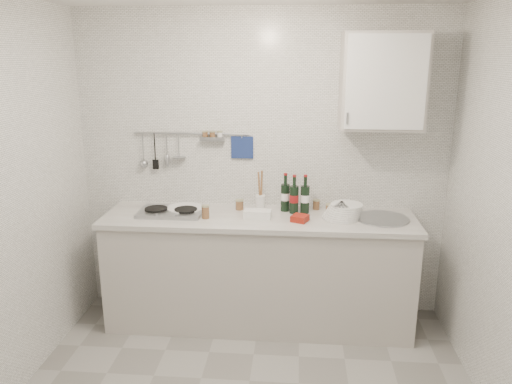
% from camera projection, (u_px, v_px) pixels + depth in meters
% --- Properties ---
extents(back_wall, '(3.00, 0.02, 2.50)m').
position_uv_depth(back_wall, '(262.00, 167.00, 4.10)').
color(back_wall, silver).
rests_on(back_wall, floor).
extents(counter, '(2.44, 0.64, 0.96)m').
position_uv_depth(counter, '(260.00, 273.00, 4.03)').
color(counter, '#B0AAA3').
rests_on(counter, floor).
extents(wall_rail, '(0.98, 0.09, 0.34)m').
position_uv_depth(wall_rail, '(189.00, 145.00, 4.07)').
color(wall_rail, '#93969B').
rests_on(wall_rail, back_wall).
extents(wall_cabinet, '(0.60, 0.38, 0.70)m').
position_uv_depth(wall_cabinet, '(382.00, 81.00, 3.66)').
color(wall_cabinet, '#B0AAA3').
rests_on(wall_cabinet, back_wall).
extents(plate_stack_hob, '(0.31, 0.30, 0.04)m').
position_uv_depth(plate_stack_hob, '(184.00, 209.00, 4.00)').
color(plate_stack_hob, '#4E61B2').
rests_on(plate_stack_hob, counter).
extents(plate_stack_sink, '(0.31, 0.30, 0.12)m').
position_uv_depth(plate_stack_sink, '(344.00, 211.00, 3.84)').
color(plate_stack_sink, white).
rests_on(plate_stack_sink, counter).
extents(wine_bottles, '(0.23, 0.12, 0.31)m').
position_uv_depth(wine_bottles, '(295.00, 194.00, 3.95)').
color(wine_bottles, black).
rests_on(wine_bottles, counter).
extents(butter_dish, '(0.21, 0.12, 0.06)m').
position_uv_depth(butter_dish, '(258.00, 214.00, 3.85)').
color(butter_dish, white).
rests_on(butter_dish, counter).
extents(strawberry_punnet, '(0.15, 0.15, 0.05)m').
position_uv_depth(strawberry_punnet, '(300.00, 218.00, 3.77)').
color(strawberry_punnet, '#AA2112').
rests_on(strawberry_punnet, counter).
extents(utensil_crock, '(0.08, 0.08, 0.33)m').
position_uv_depth(utensil_crock, '(260.00, 200.00, 4.04)').
color(utensil_crock, white).
rests_on(utensil_crock, counter).
extents(jar_a, '(0.07, 0.07, 0.08)m').
position_uv_depth(jar_a, '(240.00, 205.00, 4.05)').
color(jar_a, brown).
rests_on(jar_a, counter).
extents(jar_b, '(0.06, 0.06, 0.08)m').
position_uv_depth(jar_b, '(316.00, 204.00, 4.06)').
color(jar_b, brown).
rests_on(jar_b, counter).
extents(jar_c, '(0.07, 0.07, 0.08)m').
position_uv_depth(jar_c, '(330.00, 209.00, 3.96)').
color(jar_c, brown).
rests_on(jar_c, counter).
extents(jar_d, '(0.06, 0.06, 0.10)m').
position_uv_depth(jar_d, '(206.00, 212.00, 3.83)').
color(jar_d, brown).
rests_on(jar_d, counter).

